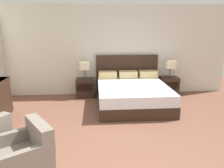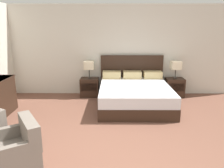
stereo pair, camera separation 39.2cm
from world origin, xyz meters
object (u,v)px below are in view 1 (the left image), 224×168
object	(u,v)px
nightstand_right	(169,86)
armchair_companion	(24,159)
table_lamp_left	(85,66)
nightstand_left	(85,88)
bed	(132,93)
table_lamp_right	(170,65)

from	to	relation	value
nightstand_right	armchair_companion	xyz separation A→B (m)	(-3.14, -3.52, 0.02)
table_lamp_left	nightstand_left	bearing A→B (deg)	-90.00
nightstand_left	nightstand_right	world-z (taller)	same
bed	table_lamp_left	distance (m)	1.57
nightstand_left	table_lamp_left	size ratio (longest dim) A/B	1.07
bed	table_lamp_right	size ratio (longest dim) A/B	4.17
bed	armchair_companion	world-z (taller)	bed
table_lamp_right	nightstand_right	bearing A→B (deg)	-90.00
nightstand_left	table_lamp_left	bearing A→B (deg)	90.00
nightstand_left	nightstand_right	bearing A→B (deg)	0.00
table_lamp_left	bed	bearing A→B (deg)	-31.26
nightstand_right	table_lamp_left	world-z (taller)	table_lamp_left
nightstand_left	armchair_companion	world-z (taller)	armchair_companion
nightstand_right	armchair_companion	bearing A→B (deg)	-131.79
armchair_companion	nightstand_right	bearing A→B (deg)	48.21
table_lamp_right	armchair_companion	xyz separation A→B (m)	(-3.14, -3.52, -0.63)
table_lamp_left	table_lamp_right	distance (m)	2.48
nightstand_right	table_lamp_right	xyz separation A→B (m)	(-0.00, 0.00, 0.64)
armchair_companion	nightstand_left	bearing A→B (deg)	79.32
bed	table_lamp_left	size ratio (longest dim) A/B	4.17
nightstand_left	armchair_companion	bearing A→B (deg)	-100.68
nightstand_right	armchair_companion	world-z (taller)	armchair_companion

